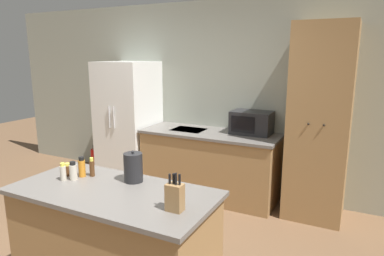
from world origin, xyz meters
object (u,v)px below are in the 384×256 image
knife_block (175,197)px  kettle (133,167)px  fire_extinguisher (96,161)px  refrigerator (129,123)px  spice_bottle_pale_salt (82,167)px  spice_bottle_tall_dark (67,170)px  spice_bottle_short_red (63,172)px  microwave (252,122)px  pantry_cabinet (319,123)px  spice_bottle_green_herb (92,168)px  spice_bottle_amber_oil (73,171)px

knife_block → kettle: knife_block is taller
knife_block → fire_extinguisher: knife_block is taller
refrigerator → knife_block: size_ratio=6.86×
knife_block → spice_bottle_pale_salt: 1.02m
spice_bottle_tall_dark → spice_bottle_pale_salt: size_ratio=0.63×
spice_bottle_short_red → kettle: (0.52, 0.24, 0.05)m
refrigerator → knife_block: bearing=-47.2°
refrigerator → spice_bottle_tall_dark: refrigerator is taller
microwave → spice_bottle_pale_salt: (-0.78, -2.18, -0.06)m
pantry_cabinet → kettle: bearing=-120.6°
pantry_cabinet → spice_bottle_tall_dark: size_ratio=20.80×
microwave → spice_bottle_short_red: 2.47m
spice_bottle_green_herb → kettle: 0.39m
spice_bottle_amber_oil → refrigerator: bearing=116.4°
refrigerator → microwave: 1.84m
kettle → spice_bottle_pale_salt: bearing=-167.0°
spice_bottle_short_red → spice_bottle_amber_oil: 0.08m
spice_bottle_tall_dark → spice_bottle_short_red: bearing=-59.5°
refrigerator → spice_bottle_amber_oil: 2.35m
spice_bottle_tall_dark → spice_bottle_short_red: spice_bottle_short_red is taller
spice_bottle_green_herb → spice_bottle_pale_salt: spice_bottle_pale_salt is taller
spice_bottle_green_herb → spice_bottle_short_red: bearing=-126.4°
refrigerator → fire_extinguisher: refrigerator is taller
refrigerator → kettle: bearing=-51.8°
spice_bottle_green_herb → kettle: (0.38, 0.06, 0.04)m
refrigerator → spice_bottle_pale_salt: bearing=-62.4°
spice_bottle_tall_dark → knife_block: bearing=-8.2°
spice_bottle_green_herb → spice_bottle_pale_salt: size_ratio=0.94×
refrigerator → microwave: size_ratio=3.51×
spice_bottle_pale_salt → fire_extinguisher: (-1.70, 1.96, -0.76)m
refrigerator → spice_bottle_short_red: bearing=-65.4°
spice_bottle_tall_dark → kettle: bearing=14.1°
refrigerator → spice_bottle_pale_salt: size_ratio=10.54×
pantry_cabinet → spice_bottle_amber_oil: 2.70m
microwave → pantry_cabinet: bearing=-7.7°
spice_bottle_green_herb → fire_extinguisher: size_ratio=0.33×
spice_bottle_short_red → spice_bottle_green_herb: spice_bottle_green_herb is taller
spice_bottle_short_red → microwave: bearing=70.0°
refrigerator → spice_bottle_green_herb: refrigerator is taller
knife_block → spice_bottle_green_herb: (-0.94, 0.25, -0.02)m
spice_bottle_short_red → fire_extinguisher: size_ratio=0.30×
pantry_cabinet → spice_bottle_amber_oil: (-1.62, -2.16, -0.15)m
pantry_cabinet → spice_bottle_green_herb: size_ratio=13.98×
spice_bottle_pale_salt → kettle: 0.46m
spice_bottle_amber_oil → spice_bottle_pale_salt: (0.01, 0.09, 0.01)m
pantry_cabinet → microwave: pantry_cabinet is taller
microwave → spice_bottle_green_herb: microwave is taller
knife_block → spice_bottle_tall_dark: knife_block is taller
spice_bottle_green_herb → spice_bottle_amber_oil: bearing=-120.3°
spice_bottle_pale_salt → kettle: kettle is taller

